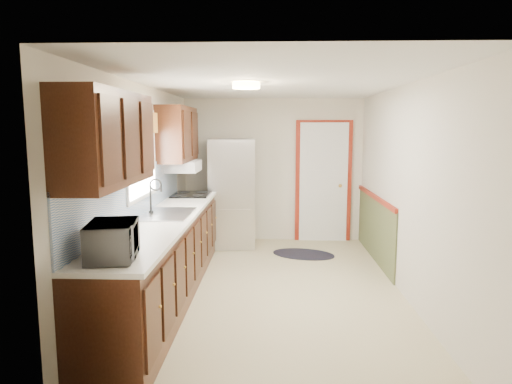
{
  "coord_description": "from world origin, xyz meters",
  "views": [
    {
      "loc": [
        -0.02,
        -5.21,
        1.91
      ],
      "look_at": [
        -0.21,
        0.18,
        1.15
      ],
      "focal_mm": 32.0,
      "sensor_mm": 36.0,
      "label": 1
    }
  ],
  "objects": [
    {
      "name": "cooktop",
      "position": [
        -1.19,
        1.31,
        0.95
      ],
      "size": [
        0.52,
        0.63,
        0.02
      ],
      "primitive_type": "cube",
      "color": "black",
      "rests_on": "kitchen_run"
    },
    {
      "name": "room_shell",
      "position": [
        0.0,
        0.0,
        1.2
      ],
      "size": [
        3.2,
        5.2,
        2.52
      ],
      "color": "tan",
      "rests_on": "ground"
    },
    {
      "name": "microwave",
      "position": [
        -1.2,
        -1.95,
        1.11
      ],
      "size": [
        0.36,
        0.54,
        0.34
      ],
      "primitive_type": "imported",
      "rotation": [
        0.0,
        0.0,
        1.75
      ],
      "color": "white",
      "rests_on": "kitchen_run"
    },
    {
      "name": "refrigerator",
      "position": [
        -0.67,
        2.05,
        0.87
      ],
      "size": [
        0.78,
        0.76,
        1.74
      ],
      "rotation": [
        0.0,
        0.0,
        0.09
      ],
      "color": "#B7B7BC",
      "rests_on": "ground"
    },
    {
      "name": "back_wall_trim",
      "position": [
        0.99,
        2.21,
        0.89
      ],
      "size": [
        1.12,
        2.3,
        2.08
      ],
      "color": "maroon",
      "rests_on": "ground"
    },
    {
      "name": "ceiling_fixture",
      "position": [
        -0.3,
        -0.2,
        2.36
      ],
      "size": [
        0.3,
        0.3,
        0.06
      ],
      "primitive_type": "cylinder",
      "color": "#FFD88C",
      "rests_on": "room_shell"
    },
    {
      "name": "rug",
      "position": [
        0.47,
        1.54,
        0.01
      ],
      "size": [
        1.09,
        0.88,
        0.01
      ],
      "primitive_type": "ellipsoid",
      "rotation": [
        0.0,
        0.0,
        -0.32
      ],
      "color": "black",
      "rests_on": "ground"
    },
    {
      "name": "kitchen_run",
      "position": [
        -1.24,
        -0.29,
        0.81
      ],
      "size": [
        0.63,
        4.0,
        2.2
      ],
      "color": "black",
      "rests_on": "ground"
    }
  ]
}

